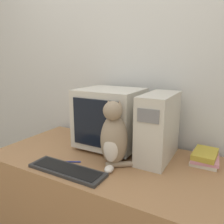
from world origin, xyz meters
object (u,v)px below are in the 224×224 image
crt_monitor (110,118)px  book_stack (205,157)px  pen (68,162)px  keyboard (67,170)px  computer_tower (158,127)px  cat (114,138)px

crt_monitor → book_stack: 0.67m
crt_monitor → pen: crt_monitor is taller
keyboard → book_stack: size_ratio=2.23×
keyboard → pen: 0.12m
computer_tower → pen: 0.61m
keyboard → book_stack: (0.68, 0.50, 0.03)m
computer_tower → book_stack: computer_tower is taller
keyboard → book_stack: bearing=36.6°
keyboard → cat: size_ratio=1.16×
crt_monitor → keyboard: crt_monitor is taller
cat → pen: bearing=-169.2°
cat → pen: (-0.26, -0.12, -0.17)m
crt_monitor → keyboard: bearing=-94.6°
computer_tower → book_stack: 0.34m
cat → book_stack: bearing=18.5°
crt_monitor → book_stack: (0.64, 0.06, -0.18)m
crt_monitor → pen: size_ratio=2.95×
crt_monitor → pen: (-0.10, -0.35, -0.22)m
cat → crt_monitor: bearing=111.9°
crt_monitor → computer_tower: bearing=-1.5°
crt_monitor → cat: crt_monitor is taller
crt_monitor → book_stack: crt_monitor is taller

